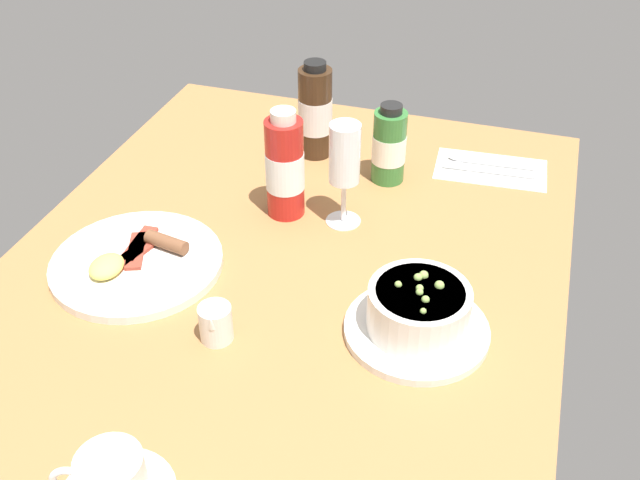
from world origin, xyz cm
name	(u,v)px	position (x,y,z in cm)	size (l,w,h in cm)	color
ground_plane	(282,273)	(0.00, 0.00, -1.50)	(110.00, 84.00, 3.00)	#9E6B3D
porridge_bowl	(418,313)	(-8.46, -22.52, 3.75)	(19.75, 19.75, 8.32)	silver
cutlery_setting	(488,168)	(37.93, -26.42, 0.26)	(12.56, 20.57, 0.90)	silver
creamer_jug	(216,323)	(-17.49, 2.94, 2.74)	(5.46, 4.50, 5.83)	silver
wine_glass	(345,159)	(14.06, -5.70, 11.83)	(5.74, 5.74, 17.75)	white
sauce_bottle_red	(285,167)	(13.82, 4.17, 8.65)	(6.31, 6.31, 18.73)	#B21E19
sauce_bottle_brown	(315,112)	(34.11, 5.55, 8.51)	(6.28, 6.28, 18.23)	#382314
sauce_bottle_green	(389,146)	(29.14, -9.54, 6.70)	(5.93, 5.93, 14.53)	#337233
breakfast_plate	(136,262)	(-6.99, 20.88, 0.90)	(25.93, 25.93, 3.70)	silver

